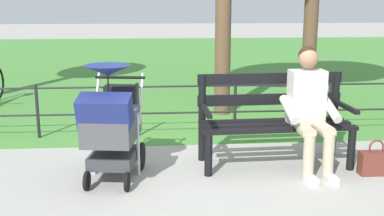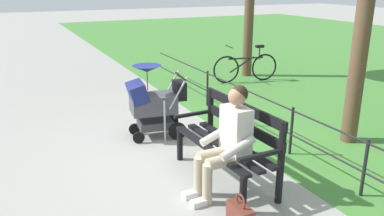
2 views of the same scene
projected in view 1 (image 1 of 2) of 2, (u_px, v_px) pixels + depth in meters
ground_plane at (194, 168)px, 4.98m from camera, size 60.00×60.00×0.00m
grass_lawn at (170, 61)px, 13.53m from camera, size 40.00×16.00×0.01m
park_bench at (274, 116)px, 5.04m from camera, size 1.62×0.66×0.96m
person_on_bench at (310, 106)px, 4.81m from camera, size 0.55×0.74×1.28m
stroller at (112, 121)px, 4.53m from camera, size 0.61×0.94×1.15m
handbag at (375, 162)px, 4.77m from camera, size 0.32×0.14×0.37m
park_fence at (225, 103)px, 6.13m from camera, size 8.90×0.04×0.70m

